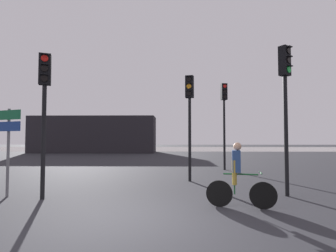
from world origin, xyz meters
name	(u,v)px	position (x,y,z in m)	size (l,w,h in m)	color
ground_plane	(139,224)	(0.00, 0.00, 0.00)	(120.00, 120.00, 0.00)	#28282D
water_strip	(168,149)	(0.00, 35.45, 0.00)	(80.00, 16.00, 0.01)	gray
distant_building	(95,135)	(-8.53, 25.45, 2.10)	(14.27, 4.00, 4.21)	black
traffic_light_near_left	(44,97)	(-3.02, 2.09, 2.91)	(0.38, 0.40, 4.16)	black
traffic_light_near_right	(285,91)	(4.09, 2.58, 3.14)	(0.41, 0.42, 4.52)	black
traffic_light_center	(190,107)	(1.37, 5.21, 2.97)	(0.37, 0.39, 4.25)	black
traffic_light_far_right	(224,110)	(3.50, 8.95, 3.26)	(0.36, 0.38, 4.71)	black
direction_sign_post	(8,136)	(-4.20, 2.32, 1.79)	(1.03, 0.44, 2.60)	slate
cyclist	(238,175)	(2.31, 1.25, 0.82)	(1.68, 0.52, 1.62)	black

